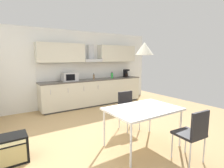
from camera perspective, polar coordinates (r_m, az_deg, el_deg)
name	(u,v)px	position (r m, az deg, el deg)	size (l,w,h in m)	color
ground_plane	(120,130)	(4.20, 2.53, -14.87)	(7.66, 7.87, 0.02)	tan
wall_back	(75,69)	(6.23, -11.92, 4.92)	(6.13, 0.10, 2.57)	white
kitchen_counter	(94,92)	(6.23, -5.89, -2.60)	(3.68, 0.64, 0.91)	#333333
backsplash_tile	(90,71)	(6.39, -7.21, 4.33)	(3.66, 0.02, 0.57)	silver
upper_wall_cabinets	(92,54)	(6.24, -6.68, 9.86)	(3.66, 0.40, 0.60)	beige
microwave	(70,77)	(5.80, -13.59, 2.30)	(0.48, 0.35, 0.28)	#ADADB2
coffee_maker	(126,73)	(6.93, 4.57, 3.57)	(0.18, 0.19, 0.30)	black
bottle_green	(112,75)	(6.54, -0.01, 2.87)	(0.08, 0.08, 0.23)	green
bottle_brown	(94,77)	(6.19, -5.96, 2.39)	(0.06, 0.06, 0.21)	brown
dining_table	(143,110)	(3.30, 10.02, -8.51)	(1.31, 0.90, 0.74)	white
chair_far_right	(127,106)	(4.14, 5.08, -7.24)	(0.42, 0.42, 0.87)	black
chair_near_right	(194,131)	(3.08, 25.08, -13.73)	(0.43, 0.43, 0.87)	black
guitar_amp	(10,150)	(3.36, -30.43, -17.97)	(0.52, 0.37, 0.44)	black
pendant_lamp	(144,49)	(3.16, 10.56, 11.31)	(0.32, 0.32, 0.22)	silver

